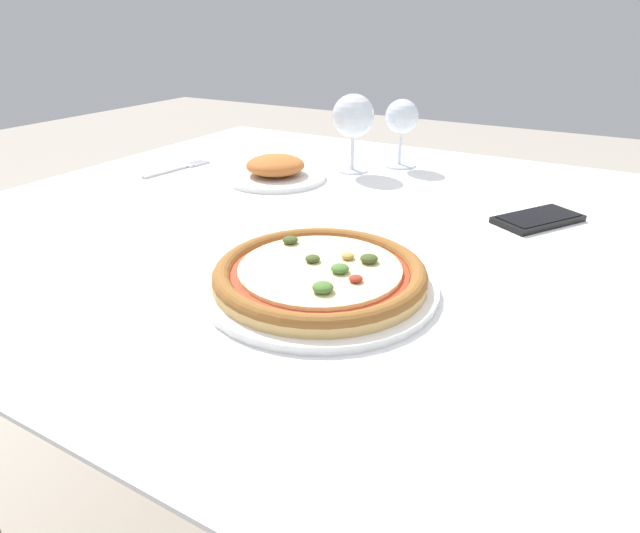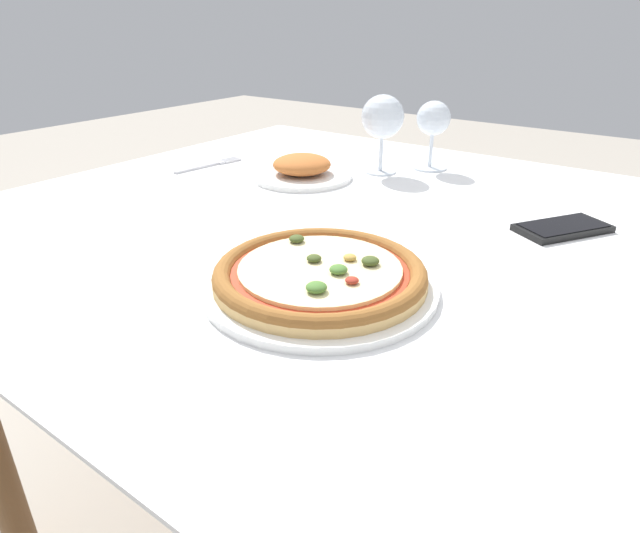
{
  "view_description": "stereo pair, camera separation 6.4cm",
  "coord_description": "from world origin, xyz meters",
  "px_view_note": "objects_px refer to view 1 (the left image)",
  "views": [
    {
      "loc": [
        0.43,
        -0.73,
        1.05
      ],
      "look_at": [
        0.14,
        -0.23,
        0.77
      ],
      "focal_mm": 30.0,
      "sensor_mm": 36.0,
      "label": 1
    },
    {
      "loc": [
        0.48,
        -0.7,
        1.05
      ],
      "look_at": [
        0.14,
        -0.23,
        0.77
      ],
      "focal_mm": 30.0,
      "sensor_mm": 36.0,
      "label": 2
    }
  ],
  "objects_px": {
    "fork": "(178,168)",
    "side_plate": "(276,170)",
    "pizza_plate": "(320,276)",
    "cell_phone": "(538,219)",
    "wine_glass_far_right": "(353,117)",
    "wine_glass_far_left": "(403,120)",
    "dining_table": "(316,261)"
  },
  "relations": [
    {
      "from": "pizza_plate",
      "to": "wine_glass_far_left",
      "type": "bearing_deg",
      "value": 102.73
    },
    {
      "from": "wine_glass_far_left",
      "to": "pizza_plate",
      "type": "bearing_deg",
      "value": -77.27
    },
    {
      "from": "dining_table",
      "to": "pizza_plate",
      "type": "bearing_deg",
      "value": -58.58
    },
    {
      "from": "cell_phone",
      "to": "pizza_plate",
      "type": "bearing_deg",
      "value": -117.05
    },
    {
      "from": "pizza_plate",
      "to": "cell_phone",
      "type": "height_order",
      "value": "pizza_plate"
    },
    {
      "from": "wine_glass_far_right",
      "to": "side_plate",
      "type": "distance_m",
      "value": 0.2
    },
    {
      "from": "dining_table",
      "to": "cell_phone",
      "type": "distance_m",
      "value": 0.37
    },
    {
      "from": "pizza_plate",
      "to": "wine_glass_far_left",
      "type": "height_order",
      "value": "wine_glass_far_left"
    },
    {
      "from": "side_plate",
      "to": "fork",
      "type": "bearing_deg",
      "value": -169.47
    },
    {
      "from": "fork",
      "to": "wine_glass_far_left",
      "type": "height_order",
      "value": "wine_glass_far_left"
    },
    {
      "from": "dining_table",
      "to": "side_plate",
      "type": "height_order",
      "value": "side_plate"
    },
    {
      "from": "cell_phone",
      "to": "wine_glass_far_left",
      "type": "bearing_deg",
      "value": 146.05
    },
    {
      "from": "wine_glass_far_left",
      "to": "side_plate",
      "type": "relative_size",
      "value": 0.7
    },
    {
      "from": "fork",
      "to": "cell_phone",
      "type": "distance_m",
      "value": 0.74
    },
    {
      "from": "wine_glass_far_right",
      "to": "side_plate",
      "type": "bearing_deg",
      "value": -128.08
    },
    {
      "from": "fork",
      "to": "cell_phone",
      "type": "bearing_deg",
      "value": 3.76
    },
    {
      "from": "cell_phone",
      "to": "side_plate",
      "type": "height_order",
      "value": "side_plate"
    },
    {
      "from": "dining_table",
      "to": "fork",
      "type": "xyz_separation_m",
      "value": [
        -0.4,
        0.1,
        0.09
      ]
    },
    {
      "from": "pizza_plate",
      "to": "wine_glass_far_right",
      "type": "xyz_separation_m",
      "value": [
        -0.21,
        0.5,
        0.1
      ]
    },
    {
      "from": "fork",
      "to": "side_plate",
      "type": "bearing_deg",
      "value": 10.53
    },
    {
      "from": "dining_table",
      "to": "wine_glass_far_left",
      "type": "height_order",
      "value": "wine_glass_far_left"
    },
    {
      "from": "fork",
      "to": "wine_glass_far_left",
      "type": "distance_m",
      "value": 0.5
    },
    {
      "from": "fork",
      "to": "wine_glass_far_right",
      "type": "distance_m",
      "value": 0.39
    },
    {
      "from": "wine_glass_far_left",
      "to": "wine_glass_far_right",
      "type": "relative_size",
      "value": 0.89
    },
    {
      "from": "fork",
      "to": "wine_glass_far_right",
      "type": "height_order",
      "value": "wine_glass_far_right"
    },
    {
      "from": "wine_glass_far_right",
      "to": "wine_glass_far_left",
      "type": "bearing_deg",
      "value": 50.55
    },
    {
      "from": "wine_glass_far_left",
      "to": "side_plate",
      "type": "bearing_deg",
      "value": -128.64
    },
    {
      "from": "side_plate",
      "to": "dining_table",
      "type": "bearing_deg",
      "value": -38.99
    },
    {
      "from": "dining_table",
      "to": "cell_phone",
      "type": "height_order",
      "value": "cell_phone"
    },
    {
      "from": "pizza_plate",
      "to": "side_plate",
      "type": "relative_size",
      "value": 1.43
    },
    {
      "from": "pizza_plate",
      "to": "fork",
      "type": "height_order",
      "value": "pizza_plate"
    },
    {
      "from": "wine_glass_far_right",
      "to": "side_plate",
      "type": "height_order",
      "value": "wine_glass_far_right"
    }
  ]
}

